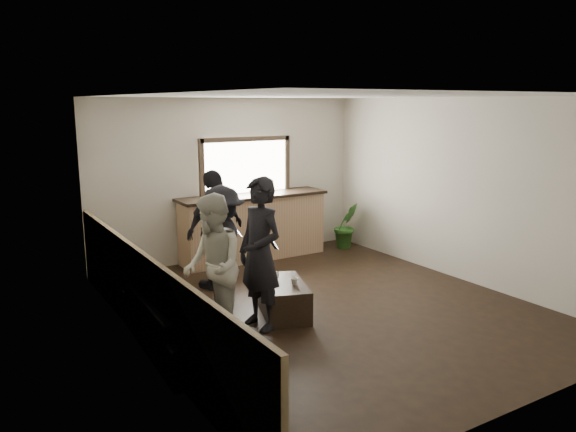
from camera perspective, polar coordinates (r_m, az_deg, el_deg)
ground at (r=7.71m, az=4.05°, el=-9.20°), size 5.00×6.00×0.01m
room_shell at (r=6.93m, az=-0.74°, el=1.07°), size 5.01×6.01×2.80m
bar_counter at (r=9.89m, az=-3.58°, el=-0.68°), size 2.70×0.68×2.13m
sofa at (r=6.55m, az=-10.99°, el=-10.32°), size 0.93×2.16×0.62m
coffee_table at (r=7.37m, az=-0.47°, el=-8.39°), size 0.83×1.10×0.43m
cup_a at (r=7.40m, az=-1.42°, el=-6.12°), size 0.17×0.17×0.10m
cup_b at (r=7.21m, az=0.64°, el=-6.66°), size 0.13×0.13×0.09m
potted_plant at (r=10.69m, az=5.93°, el=-0.94°), size 0.49×0.41×0.87m
person_a at (r=6.77m, az=-2.86°, el=-3.85°), size 0.56×0.75×1.86m
person_b at (r=6.58m, az=-7.66°, el=-5.13°), size 0.81×0.95×1.70m
person_c at (r=7.55m, az=-6.68°, el=-3.13°), size 0.97×1.22×1.65m
person_d at (r=8.33m, az=-7.39°, el=-1.36°), size 1.12×0.73×1.77m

